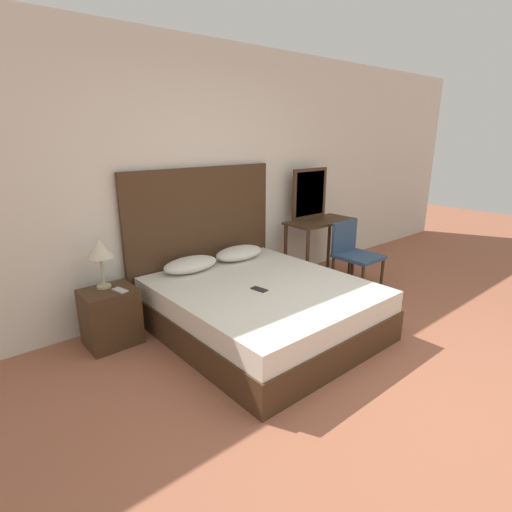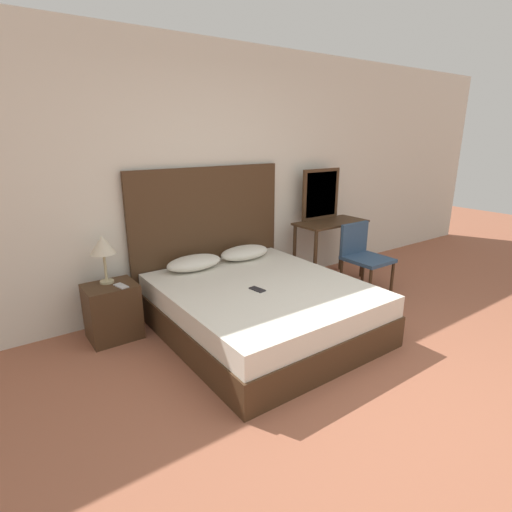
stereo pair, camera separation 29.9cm
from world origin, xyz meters
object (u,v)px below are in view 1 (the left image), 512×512
at_px(phone_on_bed, 259,289).
at_px(bed, 263,308).
at_px(phone_on_nightstand, 120,290).
at_px(vanity_desk, 320,232).
at_px(nightstand, 111,317).
at_px(table_lamp, 100,250).
at_px(chair, 353,251).

bearing_deg(phone_on_bed, bed, 35.75).
xyz_separation_m(phone_on_nightstand, vanity_desk, (2.63, 0.04, 0.09)).
relative_size(phone_on_bed, vanity_desk, 0.17).
bearing_deg(bed, nightstand, 149.20).
relative_size(nightstand, table_lamp, 1.17).
height_order(phone_on_bed, chair, chair).
distance_m(bed, vanity_desk, 1.71).
bearing_deg(table_lamp, vanity_desk, -2.58).
distance_m(vanity_desk, chair, 0.52).
distance_m(phone_on_bed, phone_on_nightstand, 1.20).
height_order(bed, table_lamp, table_lamp).
xyz_separation_m(nightstand, vanity_desk, (2.71, -0.05, 0.35)).
xyz_separation_m(table_lamp, chair, (2.74, -0.62, -0.40)).
relative_size(phone_on_bed, phone_on_nightstand, 0.98).
distance_m(bed, phone_on_bed, 0.28).
bearing_deg(phone_on_nightstand, nightstand, 128.61).
bearing_deg(phone_on_nightstand, vanity_desk, 0.96).
xyz_separation_m(nightstand, table_lamp, (0.00, 0.07, 0.60)).
distance_m(bed, phone_on_nightstand, 1.28).
bearing_deg(vanity_desk, bed, -157.13).
xyz_separation_m(bed, chair, (1.57, 0.16, 0.22)).
relative_size(bed, vanity_desk, 2.06).
xyz_separation_m(bed, phone_on_nightstand, (-1.09, 0.60, 0.28)).
distance_m(table_lamp, vanity_desk, 2.72).
height_order(phone_on_bed, vanity_desk, vanity_desk).
bearing_deg(chair, phone_on_nightstand, 170.45).
xyz_separation_m(nightstand, chair, (2.74, -0.54, 0.20)).
relative_size(table_lamp, phone_on_nightstand, 2.72).
distance_m(bed, chair, 1.60).
xyz_separation_m(phone_on_bed, vanity_desk, (1.65, 0.73, 0.13)).
bearing_deg(table_lamp, phone_on_nightstand, -66.12).
bearing_deg(bed, chair, 5.64).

